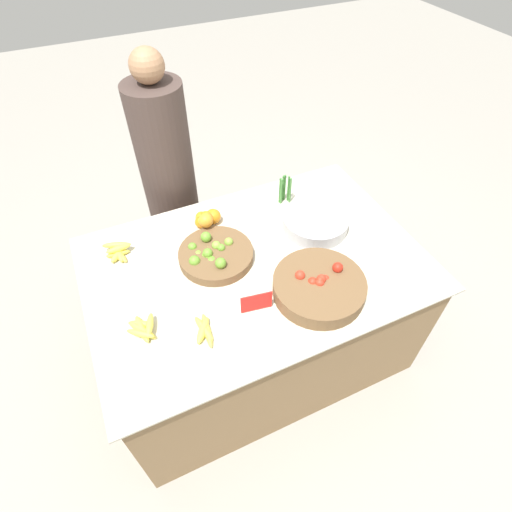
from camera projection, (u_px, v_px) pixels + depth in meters
name	position (u px, v px, depth m)	size (l,w,h in m)	color
ground_plane	(256.00, 344.00, 2.56)	(12.00, 12.00, 0.00)	#A39E93
market_table	(256.00, 308.00, 2.27)	(1.66, 1.13, 0.78)	olive
lime_bowl	(215.00, 255.00, 1.99)	(0.37, 0.37, 0.10)	brown
tomato_basket	(319.00, 286.00, 1.83)	(0.43, 0.43, 0.12)	brown
orange_pile	(207.00, 219.00, 2.13)	(0.15, 0.17, 0.13)	orange
metal_bowl	(315.00, 222.00, 2.14)	(0.35, 0.35, 0.08)	#B7B7BF
price_sign	(256.00, 302.00, 1.76)	(0.14, 0.03, 0.11)	red
veg_bundle	(285.00, 189.00, 2.26)	(0.06, 0.05, 0.17)	#428438
banana_bunch_back_center	(118.00, 251.00, 2.01)	(0.15, 0.15, 0.06)	#EFDB4C
banana_bunch_middle_left	(143.00, 329.00, 1.70)	(0.14, 0.16, 0.05)	#EFDB4C
banana_bunch_front_right	(205.00, 330.00, 1.71)	(0.11, 0.18, 0.04)	#EFDB4C
vendor_person	(171.00, 188.00, 2.50)	(0.32, 0.32, 1.55)	#473833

